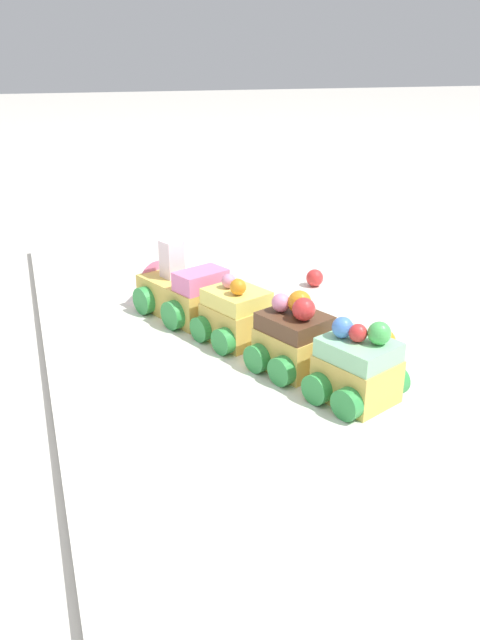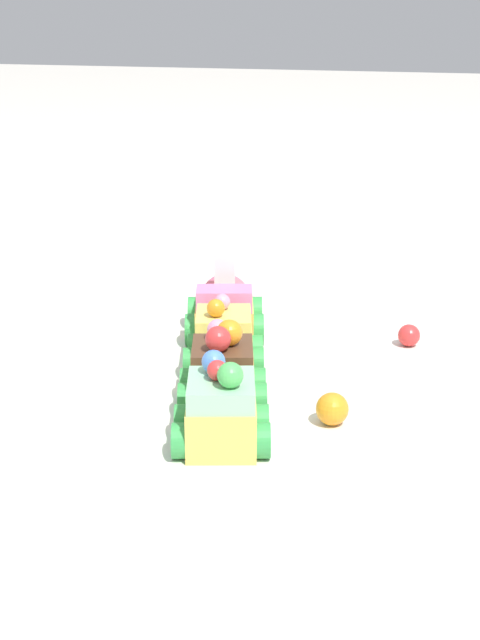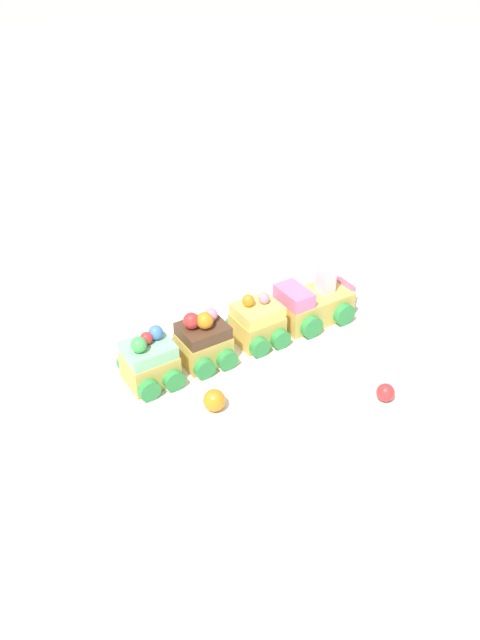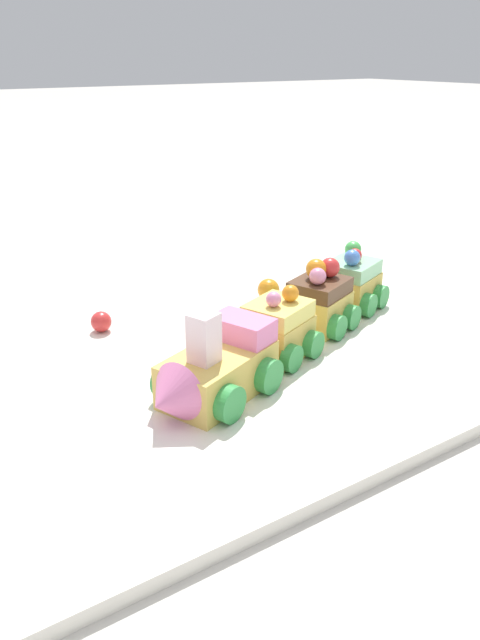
# 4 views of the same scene
# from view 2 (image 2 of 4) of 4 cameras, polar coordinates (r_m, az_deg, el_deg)

# --- Properties ---
(ground_plane) EXTENTS (10.00, 10.00, 0.00)m
(ground_plane) POSITION_cam_2_polar(r_m,az_deg,el_deg) (0.79, 1.84, -4.12)
(ground_plane) COLOR beige
(display_board) EXTENTS (0.81, 0.44, 0.01)m
(display_board) POSITION_cam_2_polar(r_m,az_deg,el_deg) (0.79, 1.84, -3.72)
(display_board) COLOR white
(display_board) RESTS_ON ground_plane
(cake_train_locomotive) EXTENTS (0.14, 0.10, 0.08)m
(cake_train_locomotive) POSITION_cam_2_polar(r_m,az_deg,el_deg) (0.88, -0.98, 0.73)
(cake_train_locomotive) COLOR #E0BC56
(cake_train_locomotive) RESTS_ON display_board
(cake_car_lemon) EXTENTS (0.08, 0.09, 0.07)m
(cake_car_lemon) POSITION_cam_2_polar(r_m,az_deg,el_deg) (0.78, -1.06, -1.45)
(cake_car_lemon) COLOR #E0BC56
(cake_car_lemon) RESTS_ON display_board
(cake_car_chocolate) EXTENTS (0.08, 0.09, 0.07)m
(cake_car_chocolate) POSITION_cam_2_polar(r_m,az_deg,el_deg) (0.71, -1.12, -3.46)
(cake_car_chocolate) COLOR #E0BC56
(cake_car_chocolate) RESTS_ON display_board
(cake_car_mint) EXTENTS (0.08, 0.09, 0.07)m
(cake_car_mint) POSITION_cam_2_polar(r_m,az_deg,el_deg) (0.64, -1.20, -5.99)
(cake_car_mint) COLOR #E0BC56
(cake_car_mint) RESTS_ON display_board
(gumball_red) EXTENTS (0.02, 0.02, 0.02)m
(gumball_red) POSITION_cam_2_polar(r_m,az_deg,el_deg) (0.86, 10.76, -0.98)
(gumball_red) COLOR red
(gumball_red) RESTS_ON display_board
(gumball_orange) EXTENTS (0.03, 0.03, 0.03)m
(gumball_orange) POSITION_cam_2_polar(r_m,az_deg,el_deg) (0.69, 5.92, -5.68)
(gumball_orange) COLOR orange
(gumball_orange) RESTS_ON display_board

